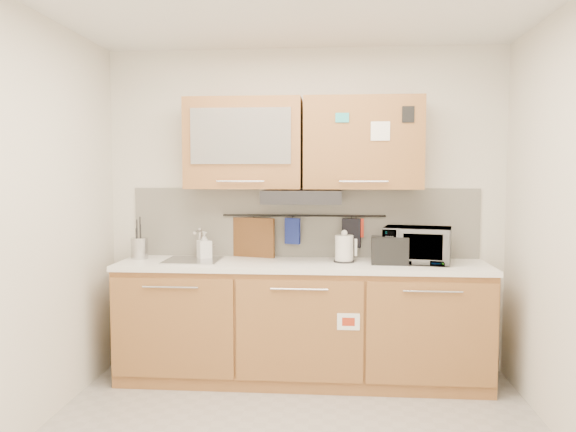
# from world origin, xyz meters

# --- Properties ---
(wall_back) EXTENTS (3.20, 0.00, 3.20)m
(wall_back) POSITION_xyz_m (0.00, 1.50, 1.30)
(wall_back) COLOR silver
(wall_back) RESTS_ON ground
(wall_left) EXTENTS (0.00, 3.00, 3.00)m
(wall_left) POSITION_xyz_m (-1.60, 0.00, 1.30)
(wall_left) COLOR silver
(wall_left) RESTS_ON ground
(base_cabinet) EXTENTS (2.80, 0.64, 0.88)m
(base_cabinet) POSITION_xyz_m (0.00, 1.19, 0.41)
(base_cabinet) COLOR #AD6D3D
(base_cabinet) RESTS_ON floor
(countertop) EXTENTS (2.82, 0.62, 0.04)m
(countertop) POSITION_xyz_m (0.00, 1.19, 0.90)
(countertop) COLOR white
(countertop) RESTS_ON base_cabinet
(backsplash) EXTENTS (2.80, 0.02, 0.56)m
(backsplash) POSITION_xyz_m (0.00, 1.49, 1.20)
(backsplash) COLOR silver
(backsplash) RESTS_ON countertop
(upper_cabinets) EXTENTS (1.82, 0.37, 0.70)m
(upper_cabinets) POSITION_xyz_m (-0.00, 1.32, 1.83)
(upper_cabinets) COLOR #AD6D3D
(upper_cabinets) RESTS_ON wall_back
(range_hood) EXTENTS (0.60, 0.46, 0.10)m
(range_hood) POSITION_xyz_m (0.00, 1.25, 1.42)
(range_hood) COLOR black
(range_hood) RESTS_ON upper_cabinets
(sink) EXTENTS (0.42, 0.40, 0.26)m
(sink) POSITION_xyz_m (-0.85, 1.21, 0.92)
(sink) COLOR silver
(sink) RESTS_ON countertop
(utensil_rail) EXTENTS (1.30, 0.02, 0.02)m
(utensil_rail) POSITION_xyz_m (0.00, 1.45, 1.26)
(utensil_rail) COLOR black
(utensil_rail) RESTS_ON backsplash
(utensil_crock) EXTENTS (0.16, 0.16, 0.34)m
(utensil_crock) POSITION_xyz_m (-1.30, 1.27, 1.01)
(utensil_crock) COLOR #B4B4B9
(utensil_crock) RESTS_ON countertop
(kettle) EXTENTS (0.18, 0.16, 0.25)m
(kettle) POSITION_xyz_m (0.32, 1.24, 1.02)
(kettle) COLOR silver
(kettle) RESTS_ON countertop
(toaster) EXTENTS (0.28, 0.18, 0.21)m
(toaster) POSITION_xyz_m (0.66, 1.17, 1.03)
(toaster) COLOR black
(toaster) RESTS_ON countertop
(microwave) EXTENTS (0.55, 0.43, 0.27)m
(microwave) POSITION_xyz_m (0.88, 1.25, 1.06)
(microwave) COLOR #999999
(microwave) RESTS_ON countertop
(soap_bottle) EXTENTS (0.14, 0.14, 0.22)m
(soap_bottle) POSITION_xyz_m (-0.78, 1.31, 1.03)
(soap_bottle) COLOR #999999
(soap_bottle) RESTS_ON countertop
(cutting_board) EXTENTS (0.35, 0.13, 0.44)m
(cutting_board) POSITION_xyz_m (-0.40, 1.44, 1.02)
(cutting_board) COLOR brown
(cutting_board) RESTS_ON utensil_rail
(oven_mitt) EXTENTS (0.13, 0.07, 0.21)m
(oven_mitt) POSITION_xyz_m (-0.09, 1.44, 1.14)
(oven_mitt) COLOR navy
(oven_mitt) RESTS_ON utensil_rail
(dark_pouch) EXTENTS (0.15, 0.07, 0.23)m
(dark_pouch) POSITION_xyz_m (0.38, 1.44, 1.12)
(dark_pouch) COLOR black
(dark_pouch) RESTS_ON utensil_rail
(pot_holder) EXTENTS (0.12, 0.02, 0.15)m
(pot_holder) POSITION_xyz_m (0.42, 1.44, 1.17)
(pot_holder) COLOR red
(pot_holder) RESTS_ON utensil_rail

